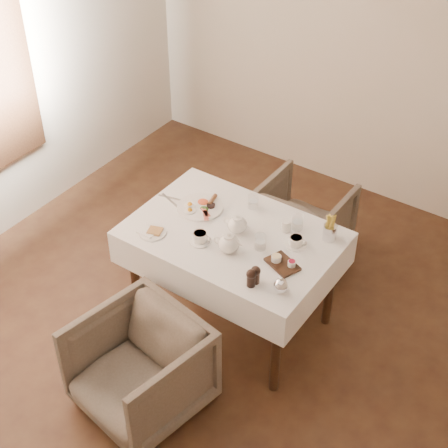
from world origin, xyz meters
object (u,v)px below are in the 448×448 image
armchair_far (302,220)px  breakfast_plate (201,206)px  armchair_near (140,369)px  table (233,247)px  teapot_centre (237,224)px

armchair_far → breakfast_plate: 0.99m
armchair_near → armchair_far: (0.07, 1.78, -0.02)m
table → teapot_centre: bearing=50.0°
table → armchair_near: 0.94m
table → breakfast_plate: bearing=162.7°
table → armchair_far: (0.02, 0.90, -0.35)m
armchair_far → breakfast_plate: size_ratio=2.11×
table → breakfast_plate: breakfast_plate is taller
armchair_far → teapot_centre: (-0.00, -0.87, 0.53)m
teapot_centre → table: bearing=-137.6°
armchair_near → armchair_far: size_ratio=1.08×
armchair_near → breakfast_plate: (-0.26, 0.98, 0.45)m
breakfast_plate → teapot_centre: size_ratio=1.79×
table → armchair_far: 0.96m
table → armchair_near: size_ratio=1.86×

